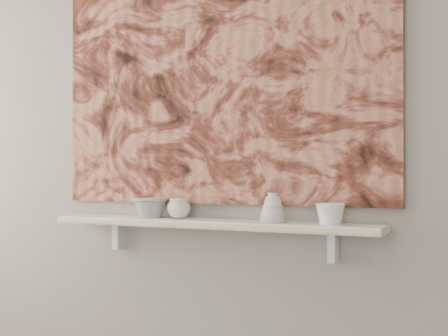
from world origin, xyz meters
The scene contains 11 objects.
wall_back centered at (0.00, 1.60, 1.35)m, with size 3.60×3.60×0.00m, color gray.
shelf centered at (0.00, 1.51, 0.92)m, with size 1.40×0.18×0.03m, color silver.
shelf_stripe centered at (0.00, 1.41, 0.92)m, with size 1.40×0.01×0.02m, color beige.
bracket_left centered at (-0.49, 1.57, 0.84)m, with size 0.03×0.06×0.12m, color silver.
bracket_right centered at (0.49, 1.57, 0.84)m, with size 0.03×0.06×0.12m, color silver.
painting centered at (0.00, 1.59, 1.54)m, with size 1.50×0.03×1.10m, color brown.
house_motif centered at (0.45, 1.57, 1.23)m, with size 0.09×0.00×0.08m, color black.
bowl_grey centered at (-0.28, 1.51, 0.97)m, with size 0.15×0.15×0.09m, color gray, non-canonical shape.
cup_cream centered at (-0.14, 1.51, 0.97)m, with size 0.09×0.09×0.09m, color beige, non-canonical shape.
bell_vessel centered at (0.27, 1.51, 0.99)m, with size 0.10×0.10×0.11m, color beige, non-canonical shape.
bowl_white centered at (0.50, 1.51, 0.97)m, with size 0.11×0.11×0.08m, color white, non-canonical shape.
Camera 1 is at (1.12, -0.75, 1.13)m, focal length 50.00 mm.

